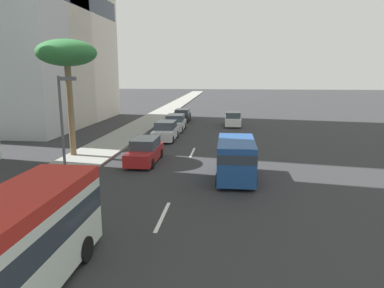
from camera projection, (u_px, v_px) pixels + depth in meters
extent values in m
plane|color=#2D2D30|center=(200.00, 135.00, 34.49)|extent=(198.00, 198.00, 0.00)
cube|color=gray|center=(128.00, 133.00, 35.23)|extent=(162.00, 3.52, 0.15)
cube|color=silver|center=(163.00, 216.00, 15.00)|extent=(3.20, 0.16, 0.01)
cube|color=silver|center=(192.00, 152.00, 27.02)|extent=(3.20, 0.16, 0.01)
cube|color=#A51E1E|center=(145.00, 154.00, 23.97)|extent=(4.79, 1.74, 0.81)
cube|color=#38424C|center=(145.00, 143.00, 24.06)|extent=(2.63, 1.60, 0.66)
cylinder|color=black|center=(152.00, 163.00, 22.50)|extent=(0.64, 0.22, 0.64)
cylinder|color=black|center=(128.00, 163.00, 22.66)|extent=(0.64, 0.22, 0.64)
cylinder|color=black|center=(161.00, 153.00, 25.39)|extent=(0.64, 0.22, 0.64)
cylinder|color=black|center=(139.00, 153.00, 25.56)|extent=(0.64, 0.22, 0.64)
cube|color=silver|center=(175.00, 125.00, 37.23)|extent=(4.46, 1.86, 0.83)
cube|color=#38424C|center=(175.00, 118.00, 37.30)|extent=(2.45, 1.71, 0.68)
cylinder|color=black|center=(181.00, 130.00, 35.85)|extent=(0.64, 0.22, 0.64)
cylinder|color=black|center=(165.00, 129.00, 36.02)|extent=(0.64, 0.22, 0.64)
cylinder|color=black|center=(185.00, 126.00, 38.54)|extent=(0.64, 0.22, 0.64)
cylinder|color=black|center=(169.00, 125.00, 38.72)|extent=(0.64, 0.22, 0.64)
cube|color=white|center=(233.00, 121.00, 40.50)|extent=(4.49, 1.79, 0.81)
cube|color=#38424C|center=(233.00, 115.00, 40.14)|extent=(2.47, 1.65, 0.66)
cylinder|color=black|center=(226.00, 121.00, 42.00)|extent=(0.64, 0.22, 0.64)
cylinder|color=black|center=(240.00, 122.00, 41.83)|extent=(0.64, 0.22, 0.64)
cylinder|color=black|center=(226.00, 125.00, 39.29)|extent=(0.64, 0.22, 0.64)
cylinder|color=black|center=(240.00, 125.00, 39.12)|extent=(0.64, 0.22, 0.64)
cube|color=#1E478C|center=(236.00, 158.00, 20.00)|extent=(4.74, 2.05, 2.10)
cube|color=#2D3842|center=(236.00, 150.00, 19.91)|extent=(4.75, 2.05, 0.50)
cylinder|color=black|center=(219.00, 166.00, 21.66)|extent=(0.72, 0.24, 0.72)
cylinder|color=black|center=(251.00, 167.00, 21.46)|extent=(0.72, 0.24, 0.72)
cylinder|color=black|center=(218.00, 180.00, 18.89)|extent=(0.72, 0.24, 0.72)
cylinder|color=black|center=(254.00, 181.00, 18.69)|extent=(0.72, 0.24, 0.72)
cube|color=silver|center=(17.00, 252.00, 9.37)|extent=(6.76, 2.11, 2.21)
cube|color=#B2261E|center=(12.00, 206.00, 9.11)|extent=(6.76, 2.11, 0.42)
cube|color=#28333D|center=(16.00, 237.00, 9.29)|extent=(6.77, 2.12, 0.74)
cylinder|color=black|center=(85.00, 249.00, 11.36)|extent=(0.84, 0.26, 0.84)
cylinder|color=black|center=(27.00, 246.00, 11.57)|extent=(0.84, 0.26, 0.84)
cube|color=black|center=(182.00, 117.00, 44.00)|extent=(4.25, 1.78, 0.76)
cube|color=#38424C|center=(182.00, 112.00, 44.07)|extent=(2.34, 1.64, 0.62)
cylinder|color=black|center=(187.00, 121.00, 42.68)|extent=(0.64, 0.22, 0.64)
cylinder|color=black|center=(174.00, 120.00, 42.85)|extent=(0.64, 0.22, 0.64)
cylinder|color=black|center=(190.00, 118.00, 45.25)|extent=(0.64, 0.22, 0.64)
cylinder|color=black|center=(177.00, 118.00, 45.41)|extent=(0.64, 0.22, 0.64)
cube|color=silver|center=(166.00, 134.00, 31.96)|extent=(4.44, 1.85, 0.84)
cube|color=#38424C|center=(166.00, 125.00, 32.02)|extent=(2.44, 1.70, 0.69)
cylinder|color=black|center=(172.00, 139.00, 30.58)|extent=(0.64, 0.22, 0.64)
cylinder|color=black|center=(153.00, 139.00, 30.76)|extent=(0.64, 0.22, 0.64)
cylinder|color=black|center=(177.00, 134.00, 33.26)|extent=(0.64, 0.22, 0.64)
cylinder|color=black|center=(159.00, 134.00, 33.44)|extent=(0.64, 0.22, 0.64)
cylinder|color=brown|center=(70.00, 109.00, 24.99)|extent=(0.43, 0.43, 6.64)
ellipsoid|color=#2D7238|center=(67.00, 53.00, 24.20)|extent=(4.11, 4.11, 1.85)
cylinder|color=#4C4C51|center=(62.00, 131.00, 18.38)|extent=(0.14, 0.14, 5.75)
cube|color=#4C4C51|center=(67.00, 79.00, 17.79)|extent=(0.24, 0.90, 0.20)
cube|color=#2D3847|center=(95.00, 3.00, 41.84)|extent=(14.20, 0.08, 2.36)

